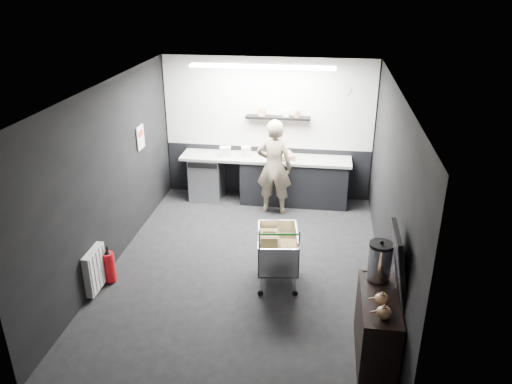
# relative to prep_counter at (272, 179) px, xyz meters

# --- Properties ---
(floor) EXTENTS (5.50, 5.50, 0.00)m
(floor) POSITION_rel_prep_counter_xyz_m (-0.14, -2.42, -0.46)
(floor) COLOR black
(floor) RESTS_ON ground
(ceiling) EXTENTS (5.50, 5.50, 0.00)m
(ceiling) POSITION_rel_prep_counter_xyz_m (-0.14, -2.42, 2.24)
(ceiling) COLOR silver
(ceiling) RESTS_ON wall_back
(wall_back) EXTENTS (5.50, 0.00, 5.50)m
(wall_back) POSITION_rel_prep_counter_xyz_m (-0.14, 0.33, 0.89)
(wall_back) COLOR black
(wall_back) RESTS_ON floor
(wall_front) EXTENTS (5.50, 0.00, 5.50)m
(wall_front) POSITION_rel_prep_counter_xyz_m (-0.14, -5.17, 0.89)
(wall_front) COLOR black
(wall_front) RESTS_ON floor
(wall_left) EXTENTS (0.00, 5.50, 5.50)m
(wall_left) POSITION_rel_prep_counter_xyz_m (-2.14, -2.42, 0.89)
(wall_left) COLOR black
(wall_left) RESTS_ON floor
(wall_right) EXTENTS (0.00, 5.50, 5.50)m
(wall_right) POSITION_rel_prep_counter_xyz_m (1.86, -2.42, 0.89)
(wall_right) COLOR black
(wall_right) RESTS_ON floor
(kitchen_wall_panel) EXTENTS (3.95, 0.02, 1.70)m
(kitchen_wall_panel) POSITION_rel_prep_counter_xyz_m (-0.14, 0.31, 1.39)
(kitchen_wall_panel) COLOR silver
(kitchen_wall_panel) RESTS_ON wall_back
(dado_panel) EXTENTS (3.95, 0.02, 1.00)m
(dado_panel) POSITION_rel_prep_counter_xyz_m (-0.14, 0.31, 0.04)
(dado_panel) COLOR black
(dado_panel) RESTS_ON wall_back
(floating_shelf) EXTENTS (1.20, 0.22, 0.04)m
(floating_shelf) POSITION_rel_prep_counter_xyz_m (0.06, 0.20, 1.16)
(floating_shelf) COLOR black
(floating_shelf) RESTS_ON wall_back
(wall_clock) EXTENTS (0.20, 0.03, 0.20)m
(wall_clock) POSITION_rel_prep_counter_xyz_m (1.26, 0.30, 1.69)
(wall_clock) COLOR silver
(wall_clock) RESTS_ON wall_back
(poster) EXTENTS (0.02, 0.30, 0.40)m
(poster) POSITION_rel_prep_counter_xyz_m (-2.12, -1.12, 1.09)
(poster) COLOR silver
(poster) RESTS_ON wall_left
(poster_red_band) EXTENTS (0.02, 0.22, 0.10)m
(poster_red_band) POSITION_rel_prep_counter_xyz_m (-2.11, -1.12, 1.16)
(poster_red_band) COLOR red
(poster_red_band) RESTS_ON poster
(radiator) EXTENTS (0.10, 0.50, 0.60)m
(radiator) POSITION_rel_prep_counter_xyz_m (-2.08, -3.32, -0.11)
(radiator) COLOR silver
(radiator) RESTS_ON wall_left
(ceiling_strip) EXTENTS (2.40, 0.20, 0.04)m
(ceiling_strip) POSITION_rel_prep_counter_xyz_m (-0.14, -0.57, 2.21)
(ceiling_strip) COLOR white
(ceiling_strip) RESTS_ON ceiling
(prep_counter) EXTENTS (3.20, 0.61, 0.90)m
(prep_counter) POSITION_rel_prep_counter_xyz_m (0.00, 0.00, 0.00)
(prep_counter) COLOR black
(prep_counter) RESTS_ON floor
(person) EXTENTS (0.66, 0.45, 1.76)m
(person) POSITION_rel_prep_counter_xyz_m (0.08, -0.45, 0.42)
(person) COLOR #C1B699
(person) RESTS_ON floor
(shopping_cart) EXTENTS (0.66, 0.99, 1.02)m
(shopping_cart) POSITION_rel_prep_counter_xyz_m (0.37, -2.69, 0.03)
(shopping_cart) COLOR silver
(shopping_cart) RESTS_ON floor
(sideboard) EXTENTS (0.46, 1.09, 1.64)m
(sideboard) POSITION_rel_prep_counter_xyz_m (1.65, -4.07, 0.07)
(sideboard) COLOR black
(sideboard) RESTS_ON floor
(fire_extinguisher) EXTENTS (0.17, 0.17, 0.55)m
(fire_extinguisher) POSITION_rel_prep_counter_xyz_m (-1.99, -3.08, -0.19)
(fire_extinguisher) COLOR red
(fire_extinguisher) RESTS_ON floor
(cardboard_box) EXTENTS (0.59, 0.53, 0.10)m
(cardboard_box) POSITION_rel_prep_counter_xyz_m (0.14, -0.05, 0.49)
(cardboard_box) COLOR #987051
(cardboard_box) RESTS_ON prep_counter
(pink_tub) EXTENTS (0.18, 0.18, 0.18)m
(pink_tub) POSITION_rel_prep_counter_xyz_m (-0.51, 0.00, 0.53)
(pink_tub) COLOR #F9D7D9
(pink_tub) RESTS_ON prep_counter
(white_container) EXTENTS (0.23, 0.20, 0.18)m
(white_container) POSITION_rel_prep_counter_xyz_m (-0.89, -0.05, 0.53)
(white_container) COLOR silver
(white_container) RESTS_ON prep_counter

